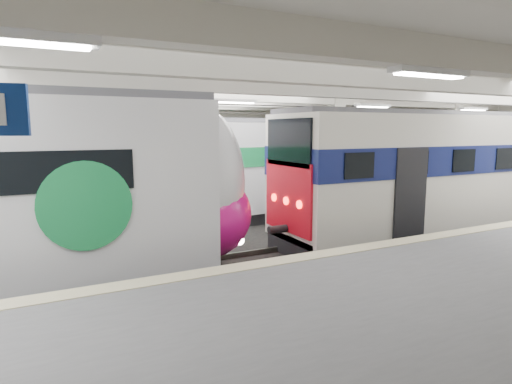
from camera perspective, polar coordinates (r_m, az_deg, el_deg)
station_hall at (r=11.17m, az=4.96°, el=4.41°), size 36.00×24.00×5.75m
older_rer at (r=17.87m, az=23.96°, el=2.59°), size 14.21×3.14×4.65m
far_train at (r=16.99m, az=-18.05°, el=2.19°), size 14.11×3.48×4.47m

